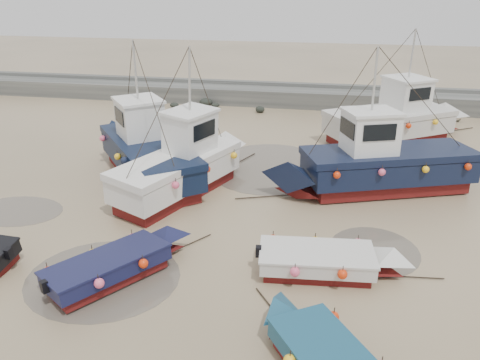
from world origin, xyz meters
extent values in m
plane|color=tan|center=(0.00, 0.00, 0.00)|extent=(120.00, 120.00, 0.00)
cube|color=slate|center=(0.00, 22.00, 0.60)|extent=(60.00, 2.20, 1.20)
cube|color=slate|center=(0.00, 23.21, 1.32)|extent=(60.00, 0.60, 0.25)
ellipsoid|color=black|center=(5.10, 19.02, 0.29)|extent=(0.84, 0.86, 0.51)
ellipsoid|color=black|center=(7.80, 20.56, 0.34)|extent=(0.98, 1.07, 0.72)
ellipsoid|color=black|center=(-5.07, 20.46, 0.35)|extent=(0.99, 0.80, 0.58)
ellipsoid|color=black|center=(12.19, 19.77, 0.19)|extent=(0.54, 0.46, 0.30)
ellipsoid|color=black|center=(9.69, 19.97, 0.21)|extent=(0.61, 0.47, 0.46)
ellipsoid|color=black|center=(-4.31, 20.27, 0.21)|extent=(0.61, 0.53, 0.32)
ellipsoid|color=black|center=(10.99, 20.60, 0.23)|extent=(0.67, 0.55, 0.43)
ellipsoid|color=black|center=(-9.17, 19.34, 0.38)|extent=(1.09, 0.88, 0.72)
ellipsoid|color=black|center=(-7.25, 19.65, 0.23)|extent=(0.65, 0.60, 0.37)
ellipsoid|color=black|center=(9.46, 19.39, 0.31)|extent=(0.88, 0.64, 0.62)
ellipsoid|color=black|center=(-0.92, 19.60, 0.22)|extent=(0.64, 0.62, 0.48)
ellipsoid|color=black|center=(7.84, 20.42, 0.19)|extent=(0.55, 0.45, 0.29)
cylinder|color=#5E5649|center=(-2.87, -1.00, 0.00)|extent=(4.88, 4.88, 0.01)
cylinder|color=#5E5649|center=(5.68, 2.25, 0.00)|extent=(3.10, 3.10, 0.01)
cylinder|color=#5E5649|center=(-8.40, 2.65, 0.00)|extent=(3.81, 3.81, 0.01)
cylinder|color=#5E5649|center=(1.12, 9.41, 0.00)|extent=(6.28, 6.28, 0.01)
cube|color=maroon|center=(-2.57, -1.14, 0.15)|extent=(3.13, 3.58, 0.30)
cube|color=#131638|center=(-2.57, -1.14, 0.53)|extent=(3.48, 3.93, 0.45)
pyramid|color=#131638|center=(-1.29, 0.63, 0.98)|extent=(1.73, 1.53, 0.90)
cube|color=brown|center=(-2.57, -1.14, 0.69)|extent=(2.87, 3.26, 0.10)
cube|color=#131638|center=(-2.57, -1.14, 0.78)|extent=(3.58, 4.03, 0.07)
cube|color=black|center=(-3.70, -2.69, 0.70)|extent=(0.28, 0.27, 0.35)
cylinder|color=black|center=(-0.75, 1.36, 0.03)|extent=(1.21, 1.64, 0.04)
sphere|color=red|center=(-4.19, -1.77, 0.63)|extent=(0.30, 0.30, 0.30)
sphere|color=red|center=(-2.25, -2.28, 0.63)|extent=(0.30, 0.30, 0.30)
sphere|color=red|center=(-3.33, -0.59, 0.63)|extent=(0.30, 0.30, 0.30)
sphere|color=red|center=(-1.39, -1.10, 0.63)|extent=(0.30, 0.30, 0.30)
sphere|color=red|center=(-2.47, 0.59, 0.63)|extent=(0.30, 0.30, 0.30)
pyramid|color=navy|center=(3.07, -2.27, 0.98)|extent=(1.72, 1.50, 0.90)
cube|color=navy|center=(4.28, -4.00, 0.78)|extent=(3.42, 3.89, 0.07)
cylinder|color=black|center=(2.56, -1.55, 0.03)|extent=(1.18, 1.66, 0.04)
sphere|color=red|center=(4.23, -2.33, 0.63)|extent=(0.30, 0.30, 0.30)
cube|color=black|center=(-5.85, -1.18, 0.70)|extent=(0.19, 0.23, 0.35)
cube|color=maroon|center=(3.72, 0.48, 0.15)|extent=(3.40, 1.68, 0.30)
cube|color=silver|center=(3.72, 0.48, 0.53)|extent=(3.66, 1.95, 0.45)
pyramid|color=silver|center=(5.82, 0.68, 0.98)|extent=(0.86, 1.68, 0.90)
cube|color=brown|center=(3.72, 0.48, 0.69)|extent=(3.07, 1.57, 0.10)
cube|color=silver|center=(3.72, 0.48, 0.78)|extent=(3.74, 2.02, 0.07)
cube|color=black|center=(1.89, 0.30, 0.70)|extent=(0.20, 0.24, 0.35)
cylinder|color=black|center=(6.71, 0.77, 0.03)|extent=(1.99, 0.23, 0.04)
sphere|color=red|center=(2.24, 1.27, 0.63)|extent=(0.30, 0.30, 0.30)
sphere|color=red|center=(3.11, -0.51, 0.63)|extent=(0.30, 0.30, 0.30)
sphere|color=red|center=(3.63, 1.40, 0.63)|extent=(0.30, 0.30, 0.30)
sphere|color=red|center=(4.51, -0.38, 0.63)|extent=(0.30, 0.30, 0.30)
sphere|color=red|center=(5.03, 1.54, 0.63)|extent=(0.30, 0.30, 0.30)
cube|color=maroon|center=(-4.19, 6.71, 0.28)|extent=(6.02, 6.75, 0.55)
cube|color=black|center=(-4.19, 6.71, 1.02)|extent=(6.64, 7.38, 0.95)
pyramid|color=black|center=(-6.84, 10.02, 1.72)|extent=(2.92, 2.74, 1.40)
cube|color=brown|center=(-4.19, 6.71, 1.54)|extent=(6.46, 7.19, 0.08)
cube|color=black|center=(-4.19, 6.71, 1.68)|extent=(6.79, 7.55, 0.30)
cube|color=white|center=(-4.82, 7.49, 2.65)|extent=(2.67, 2.70, 1.70)
cube|color=white|center=(-4.82, 7.49, 3.56)|extent=(2.89, 2.92, 0.12)
cube|color=black|center=(-5.45, 8.29, 2.91)|extent=(1.24, 1.01, 0.68)
cylinder|color=#B7B7B2|center=(-4.82, 7.49, 4.92)|extent=(0.10, 0.10, 2.60)
cylinder|color=black|center=(-7.56, 10.92, 0.03)|extent=(1.91, 2.37, 0.05)
sphere|color=#EC577B|center=(-3.46, 3.53, 1.38)|extent=(0.30, 0.30, 0.30)
sphere|color=#EC577B|center=(-2.16, 6.45, 1.38)|extent=(0.30, 0.30, 0.30)
sphere|color=#EC577B|center=(-5.30, 5.82, 1.38)|extent=(0.30, 0.30, 0.30)
sphere|color=#EC577B|center=(-3.99, 8.74, 1.38)|extent=(0.30, 0.30, 0.30)
sphere|color=#EC577B|center=(-7.13, 8.11, 1.38)|extent=(0.30, 0.30, 0.30)
cube|color=maroon|center=(-2.39, 5.27, 0.28)|extent=(3.96, 6.07, 0.55)
cube|color=white|center=(-2.39, 5.27, 1.02)|extent=(4.42, 6.59, 0.95)
pyramid|color=white|center=(-0.94, 8.65, 1.72)|extent=(2.53, 2.15, 1.40)
cube|color=brown|center=(-2.39, 5.27, 1.54)|extent=(4.29, 6.42, 0.08)
cube|color=white|center=(-2.39, 5.27, 1.68)|extent=(4.52, 6.73, 0.30)
cube|color=white|center=(-2.05, 6.05, 2.65)|extent=(2.16, 2.43, 1.70)
cube|color=white|center=(-2.05, 6.05, 3.56)|extent=(2.34, 2.62, 0.12)
cube|color=black|center=(-1.65, 6.99, 2.91)|extent=(1.19, 0.55, 0.68)
cylinder|color=#B7B7B2|center=(-2.05, 6.05, 4.92)|extent=(0.10, 0.10, 2.60)
cylinder|color=black|center=(-0.52, 9.64, 0.03)|extent=(1.23, 2.78, 0.05)
sphere|color=#EC577B|center=(-4.46, 3.45, 1.38)|extent=(0.30, 0.30, 0.30)
sphere|color=#EC577B|center=(-1.88, 3.43, 1.38)|extent=(0.30, 0.30, 0.30)
sphere|color=#EC577B|center=(-3.67, 5.28, 1.38)|extent=(0.30, 0.30, 0.30)
sphere|color=#EC577B|center=(-1.10, 5.26, 1.38)|extent=(0.30, 0.30, 0.30)
sphere|color=#EC577B|center=(-2.89, 7.11, 1.38)|extent=(0.30, 0.30, 0.30)
sphere|color=#EC577B|center=(-0.31, 7.09, 1.38)|extent=(0.30, 0.30, 0.30)
cube|color=maroon|center=(6.52, 7.60, 0.28)|extent=(7.06, 4.35, 0.55)
cube|color=black|center=(6.52, 7.60, 1.02)|extent=(7.66, 4.89, 0.95)
pyramid|color=black|center=(2.61, 6.19, 1.72)|extent=(2.22, 2.94, 1.40)
cube|color=brown|center=(6.52, 7.60, 1.54)|extent=(7.47, 4.73, 0.08)
cube|color=black|center=(6.52, 7.60, 1.68)|extent=(7.83, 4.99, 0.30)
cube|color=white|center=(5.60, 7.26, 2.65)|extent=(2.50, 2.39, 1.70)
cube|color=white|center=(5.60, 7.26, 3.56)|extent=(2.70, 2.59, 0.12)
cube|color=black|center=(4.64, 6.92, 2.91)|extent=(0.57, 1.48, 0.68)
cylinder|color=#B7B7B2|center=(5.60, 7.26, 4.92)|extent=(0.10, 0.10, 2.60)
cylinder|color=black|center=(1.54, 5.81, 0.03)|extent=(2.84, 1.06, 0.05)
sphere|color=#EC577B|center=(9.70, 7.22, 1.38)|extent=(0.30, 0.30, 0.30)
sphere|color=#EC577B|center=(7.84, 9.58, 1.38)|extent=(0.30, 0.30, 0.30)
sphere|color=#EC577B|center=(7.90, 6.58, 1.38)|extent=(0.30, 0.30, 0.30)
sphere|color=#EC577B|center=(6.04, 8.94, 1.38)|extent=(0.30, 0.30, 0.30)
sphere|color=#EC577B|center=(6.10, 5.93, 1.38)|extent=(0.30, 0.30, 0.30)
sphere|color=#EC577B|center=(4.24, 8.29, 1.38)|extent=(0.30, 0.30, 0.30)
sphere|color=#EC577B|center=(4.31, 5.29, 1.38)|extent=(0.30, 0.30, 0.30)
cube|color=maroon|center=(7.23, 14.60, 0.28)|extent=(6.87, 5.70, 0.55)
cube|color=beige|center=(7.23, 14.60, 1.02)|extent=(7.52, 6.33, 0.95)
pyramid|color=beige|center=(10.64, 16.82, 1.72)|extent=(2.81, 3.26, 1.40)
cube|color=brown|center=(7.23, 14.60, 1.54)|extent=(7.32, 6.15, 0.08)
cube|color=beige|center=(7.23, 14.60, 1.68)|extent=(7.68, 6.47, 0.30)
cube|color=white|center=(8.03, 15.12, 2.65)|extent=(2.81, 2.83, 1.70)
cube|color=white|center=(8.03, 15.12, 3.56)|extent=(3.03, 3.05, 0.12)
cube|color=black|center=(8.88, 15.68, 2.91)|extent=(1.01, 1.50, 0.68)
cylinder|color=#B7B7B2|center=(8.03, 15.12, 4.92)|extent=(0.10, 0.10, 2.60)
cylinder|color=black|center=(11.58, 17.44, 0.03)|extent=(2.54, 1.68, 0.05)
sphere|color=#EC577B|center=(4.00, 14.40, 1.38)|extent=(0.30, 0.30, 0.30)
sphere|color=#EC577B|center=(6.54, 12.23, 1.38)|extent=(0.30, 0.30, 0.30)
sphere|color=#EC577B|center=(5.57, 15.42, 1.38)|extent=(0.30, 0.30, 0.30)
sphere|color=#EC577B|center=(8.10, 13.26, 1.38)|extent=(0.30, 0.30, 0.30)
sphere|color=#EC577B|center=(7.13, 16.45, 1.38)|extent=(0.30, 0.30, 0.30)
sphere|color=#EC577B|center=(9.66, 14.28, 1.38)|extent=(0.30, 0.30, 0.30)
sphere|color=#EC577B|center=(8.70, 17.47, 1.38)|extent=(0.30, 0.30, 0.30)
imported|color=#171F37|center=(-4.52, 4.84, 0.00)|extent=(0.67, 0.45, 1.82)
camera|label=1|loc=(3.68, -12.32, 8.67)|focal=35.00mm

